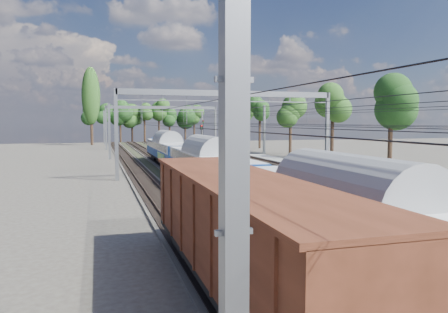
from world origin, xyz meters
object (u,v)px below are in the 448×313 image
object	(u,v)px
freight_boxcar	(239,228)
signal_far	(203,130)
worker	(166,146)
signal_near	(201,140)
emu_train	(208,160)

from	to	relation	value
freight_boxcar	signal_far	size ratio (longest dim) A/B	2.48
worker	signal_far	bearing A→B (deg)	-22.27
worker	signal_far	world-z (taller)	signal_far
freight_boxcar	signal_near	size ratio (longest dim) A/B	2.81
emu_train	signal_far	world-z (taller)	signal_far
freight_boxcar	worker	xyz separation A→B (m)	(9.07, 75.13, -1.59)
freight_boxcar	signal_far	bearing A→B (deg)	77.24
freight_boxcar	signal_far	xyz separation A→B (m)	(19.15, 84.54, 1.47)
emu_train	signal_far	bearing A→B (deg)	76.88
emu_train	worker	world-z (taller)	emu_train
signal_far	signal_near	bearing A→B (deg)	-97.33
freight_boxcar	signal_far	distance (m)	86.69
emu_train	freight_boxcar	distance (m)	22.18
signal_near	signal_far	xyz separation A→B (m)	(10.29, 41.92, 0.45)
freight_boxcar	signal_near	world-z (taller)	signal_near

